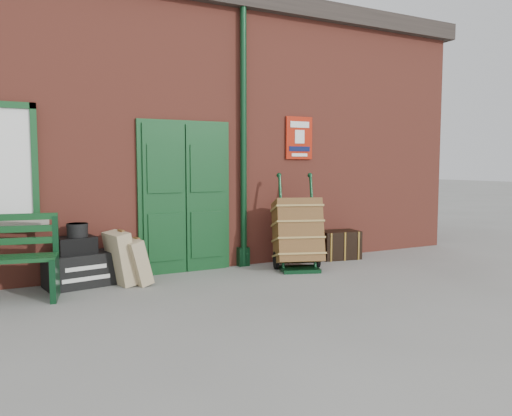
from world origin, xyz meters
TOP-DOWN VIEW (x-y plane):
  - ground at (0.00, 0.00)m, footprint 80.00×80.00m
  - station_building at (-0.00, 3.49)m, footprint 10.30×4.30m
  - houdini_trunk at (-1.85, 1.25)m, footprint 0.95×0.63m
  - strongbox at (-1.90, 1.25)m, footprint 0.54×0.43m
  - hatbox at (-1.87, 1.25)m, footprint 0.31×0.31m
  - suitcase_back at (-1.36, 1.08)m, footprint 0.40×0.55m
  - suitcase_front at (-1.18, 0.98)m, footprint 0.41×0.51m
  - porter_trolley at (1.29, 0.85)m, footprint 0.91×0.94m
  - dark_trunk at (2.38, 1.25)m, footprint 0.72×0.53m

SIDE VIEW (x-z plane):
  - ground at x=0.00m, z-range 0.00..0.00m
  - houdini_trunk at x=-1.85m, z-range 0.00..0.44m
  - dark_trunk at x=2.38m, z-range 0.00..0.48m
  - suitcase_front at x=-1.18m, z-range 0.00..0.63m
  - suitcase_back at x=-1.36m, z-range 0.00..0.72m
  - strongbox at x=-1.90m, z-range 0.44..0.66m
  - porter_trolley at x=1.29m, z-range -0.16..1.28m
  - hatbox at x=-1.87m, z-range 0.66..0.84m
  - station_building at x=0.00m, z-range -0.02..4.34m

